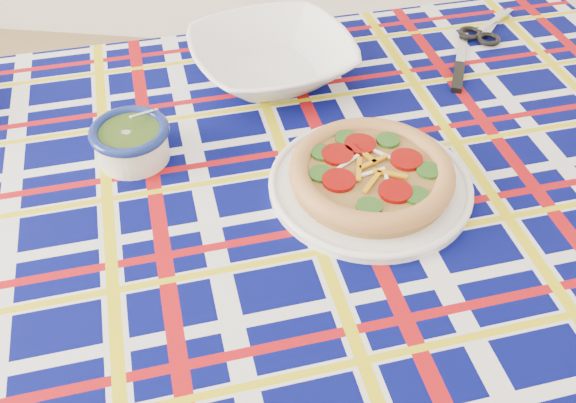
% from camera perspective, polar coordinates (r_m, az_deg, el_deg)
% --- Properties ---
extents(dining_table, '(1.99, 1.61, 0.81)m').
position_cam_1_polar(dining_table, '(1.10, -3.07, -2.64)').
color(dining_table, brown).
rests_on(dining_table, floor).
extents(tablecloth, '(2.03, 1.66, 0.11)m').
position_cam_1_polar(tablecloth, '(1.09, -3.12, -1.68)').
color(tablecloth, '#04074C').
rests_on(tablecloth, dining_table).
extents(main_focaccia_plate, '(0.44, 0.44, 0.07)m').
position_cam_1_polar(main_focaccia_plate, '(1.04, 7.42, 2.50)').
color(main_focaccia_plate, olive).
rests_on(main_focaccia_plate, tablecloth).
extents(pesto_bowl, '(0.18, 0.18, 0.08)m').
position_cam_1_polar(pesto_bowl, '(1.12, -13.79, 5.38)').
color(pesto_bowl, '#223A0F').
rests_on(pesto_bowl, tablecloth).
extents(serving_bowl, '(0.43, 0.43, 0.08)m').
position_cam_1_polar(serving_bowl, '(1.31, -1.42, 12.61)').
color(serving_bowl, white).
rests_on(serving_bowl, tablecloth).
extents(table_knife, '(0.06, 0.26, 0.01)m').
position_cam_1_polar(table_knife, '(1.45, 15.20, 12.99)').
color(table_knife, silver).
rests_on(table_knife, tablecloth).
extents(kitchen_scissors, '(0.19, 0.23, 0.02)m').
position_cam_1_polar(kitchen_scissors, '(1.57, 17.94, 15.01)').
color(kitchen_scissors, silver).
rests_on(kitchen_scissors, tablecloth).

